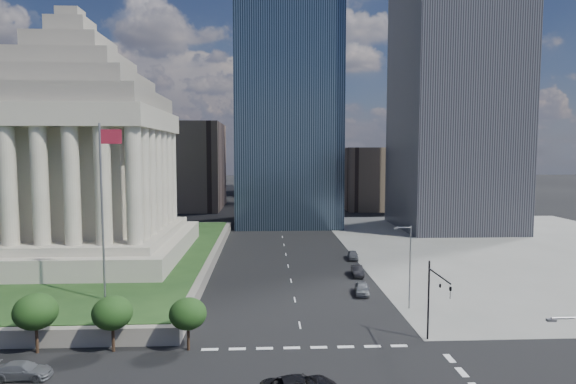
{
  "coord_description": "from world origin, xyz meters",
  "views": [
    {
      "loc": [
        -3.64,
        -30.49,
        18.74
      ],
      "look_at": [
        -1.31,
        19.28,
        14.55
      ],
      "focal_mm": 30.0,
      "sensor_mm": 36.0,
      "label": 1
    }
  ],
  "objects": [
    {
      "name": "plaza_terrace",
      "position": [
        -45.0,
        50.0,
        0.9
      ],
      "size": [
        66.0,
        70.0,
        1.8
      ],
      "primitive_type": "cube",
      "color": "#6B665B",
      "rests_on": "ground"
    },
    {
      "name": "highrise_ne",
      "position": [
        42.0,
        85.0,
        50.0
      ],
      "size": [
        26.0,
        28.0,
        100.0
      ],
      "primitive_type": "cube",
      "color": "black",
      "rests_on": "ground"
    },
    {
      "name": "war_memorial",
      "position": [
        -34.0,
        48.0,
        21.4
      ],
      "size": [
        34.0,
        34.0,
        39.0
      ],
      "primitive_type": null,
      "color": "#9F9786",
      "rests_on": "plaza_lawn"
    },
    {
      "name": "parked_sedan_near",
      "position": [
        9.0,
        31.0,
        0.77
      ],
      "size": [
        2.47,
        4.75,
        1.54
      ],
      "primitive_type": "imported",
      "rotation": [
        0.0,
        0.0,
        -0.15
      ],
      "color": "gray",
      "rests_on": "ground"
    },
    {
      "name": "parked_sedan_mid",
      "position": [
        10.16,
        40.27,
        0.75
      ],
      "size": [
        1.93,
        4.63,
        1.49
      ],
      "primitive_type": "imported",
      "rotation": [
        0.0,
        0.0,
        -0.08
      ],
      "color": "black",
      "rests_on": "ground"
    },
    {
      "name": "ground",
      "position": [
        0.0,
        100.0,
        0.0
      ],
      "size": [
        500.0,
        500.0,
        0.0
      ],
      "primitive_type": "plane",
      "color": "black",
      "rests_on": "ground"
    },
    {
      "name": "parked_sedan_far",
      "position": [
        11.5,
        51.3,
        0.75
      ],
      "size": [
        2.33,
        4.59,
        1.5
      ],
      "primitive_type": "imported",
      "rotation": [
        0.0,
        0.0,
        -0.13
      ],
      "color": "#4E5055",
      "rests_on": "ground"
    },
    {
      "name": "midrise_glass",
      "position": [
        2.0,
        95.0,
        30.0
      ],
      "size": [
        26.0,
        26.0,
        60.0
      ],
      "primitive_type": "cube",
      "color": "black",
      "rests_on": "ground"
    },
    {
      "name": "flagpole",
      "position": [
        -21.83,
        24.0,
        13.11
      ],
      "size": [
        2.52,
        0.24,
        20.0
      ],
      "color": "slate",
      "rests_on": "plaza_lawn"
    },
    {
      "name": "sidewalk_ne",
      "position": [
        46.0,
        60.0,
        0.01
      ],
      "size": [
        68.0,
        90.0,
        0.03
      ],
      "primitive_type": "cube",
      "color": "slate",
      "rests_on": "ground"
    },
    {
      "name": "street_lamp_north",
      "position": [
        13.33,
        25.0,
        5.66
      ],
      "size": [
        2.13,
        0.22,
        10.0
      ],
      "color": "slate",
      "rests_on": "ground"
    },
    {
      "name": "traffic_signal_ne",
      "position": [
        12.5,
        13.7,
        5.25
      ],
      "size": [
        0.3,
        5.74,
        8.0
      ],
      "color": "black",
      "rests_on": "ground"
    },
    {
      "name": "plaza_lawn",
      "position": [
        -45.0,
        50.0,
        1.85
      ],
      "size": [
        64.0,
        68.0,
        0.1
      ],
      "primitive_type": "cube",
      "color": "#1D3A17",
      "rests_on": "plaza_terrace"
    },
    {
      "name": "building_filler_ne",
      "position": [
        32.0,
        130.0,
        10.0
      ],
      "size": [
        20.0,
        30.0,
        20.0
      ],
      "primitive_type": "cube",
      "color": "#513E37",
      "rests_on": "ground"
    },
    {
      "name": "building_filler_nw",
      "position": [
        -30.0,
        130.0,
        14.0
      ],
      "size": [
        24.0,
        30.0,
        28.0
      ],
      "primitive_type": "cube",
      "color": "#513E37",
      "rests_on": "ground"
    },
    {
      "name": "suv_grey",
      "position": [
        -23.81,
        8.88,
        0.68
      ],
      "size": [
        2.01,
        4.75,
        1.37
      ],
      "primitive_type": "imported",
      "rotation": [
        0.0,
        0.0,
        1.55
      ],
      "color": "#575A5F",
      "rests_on": "ground"
    }
  ]
}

